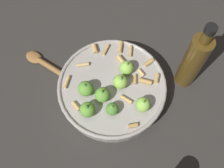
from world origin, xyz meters
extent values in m
plane|color=#2D2B28|center=(0.00, 0.00, 0.00)|extent=(2.40, 2.40, 0.00)
cylinder|color=#9E9993|center=(0.00, 0.00, 0.02)|extent=(0.27, 0.27, 0.05)
torus|color=#9E9993|center=(0.00, 0.00, 0.05)|extent=(0.28, 0.28, 0.01)
sphere|color=#609E38|center=(-0.07, 0.07, 0.07)|extent=(0.04, 0.04, 0.04)
cone|color=#4C8933|center=(-0.07, 0.07, 0.09)|extent=(0.02, 0.02, 0.02)
sphere|color=#8CC64C|center=(0.00, -0.02, 0.07)|extent=(0.04, 0.04, 0.04)
cone|color=#75B247|center=(0.00, -0.02, 0.09)|extent=(0.02, 0.02, 0.02)
sphere|color=#8CC64C|center=(-0.07, -0.07, 0.07)|extent=(0.04, 0.04, 0.04)
cone|color=#609E38|center=(-0.07, -0.07, 0.09)|extent=(0.01, 0.01, 0.02)
sphere|color=#8CC64C|center=(0.04, -0.04, 0.07)|extent=(0.04, 0.04, 0.04)
cone|color=#75B247|center=(0.04, -0.04, 0.09)|extent=(0.01, 0.01, 0.02)
sphere|color=#4C8933|center=(-0.07, 0.01, 0.06)|extent=(0.03, 0.03, 0.03)
cone|color=#609E38|center=(-0.07, 0.01, 0.08)|extent=(0.02, 0.02, 0.01)
sphere|color=#609E38|center=(-0.01, 0.07, 0.07)|extent=(0.04, 0.04, 0.04)
cone|color=#4C8933|center=(-0.01, 0.07, 0.09)|extent=(0.02, 0.02, 0.01)
sphere|color=#609E38|center=(-0.03, 0.03, 0.07)|extent=(0.04, 0.04, 0.04)
cone|color=#4C8933|center=(-0.03, 0.03, 0.09)|extent=(0.02, 0.02, 0.02)
cylinder|color=tan|center=(0.01, -0.12, 0.05)|extent=(0.03, 0.02, 0.01)
cylinder|color=tan|center=(0.03, -0.08, 0.05)|extent=(0.02, 0.02, 0.01)
cylinder|color=tan|center=(0.01, -0.06, 0.05)|extent=(0.03, 0.01, 0.01)
cylinder|color=tan|center=(0.07, 0.07, 0.05)|extent=(0.01, 0.03, 0.01)
cylinder|color=tan|center=(0.05, -0.11, 0.05)|extent=(0.02, 0.03, 0.01)
cylinder|color=tan|center=(-0.04, -0.03, 0.05)|extent=(0.03, 0.03, 0.01)
cylinder|color=tan|center=(-0.11, -0.04, 0.05)|extent=(0.01, 0.02, 0.01)
cylinder|color=tan|center=(0.11, 0.04, 0.05)|extent=(0.03, 0.02, 0.01)
cylinder|color=tan|center=(0.10, -0.06, 0.05)|extent=(0.03, 0.02, 0.01)
cylinder|color=tan|center=(0.07, -0.03, 0.05)|extent=(0.03, 0.02, 0.01)
cylinder|color=tan|center=(0.02, 0.12, 0.05)|extent=(0.03, 0.02, 0.01)
cylinder|color=tan|center=(0.11, -0.04, 0.05)|extent=(0.03, 0.02, 0.01)
cylinder|color=tan|center=(-0.05, 0.10, 0.05)|extent=(0.03, 0.02, 0.01)
cylinder|color=tan|center=(0.11, 0.01, 0.05)|extent=(0.03, 0.02, 0.01)
cylinder|color=tan|center=(0.00, -0.09, 0.05)|extent=(0.02, 0.03, 0.01)
cylinder|color=#4C3814|center=(0.02, -0.21, 0.09)|extent=(0.05, 0.05, 0.18)
cylinder|color=#4C3814|center=(0.02, -0.21, 0.20)|extent=(0.02, 0.02, 0.04)
cylinder|color=black|center=(0.02, -0.21, 0.23)|extent=(0.03, 0.03, 0.02)
cylinder|color=olive|center=(0.06, 0.12, 0.01)|extent=(0.14, 0.17, 0.02)
ellipsoid|color=olive|center=(0.14, 0.21, 0.01)|extent=(0.06, 0.06, 0.01)
camera|label=1|loc=(-0.28, 0.03, 0.66)|focal=42.16mm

